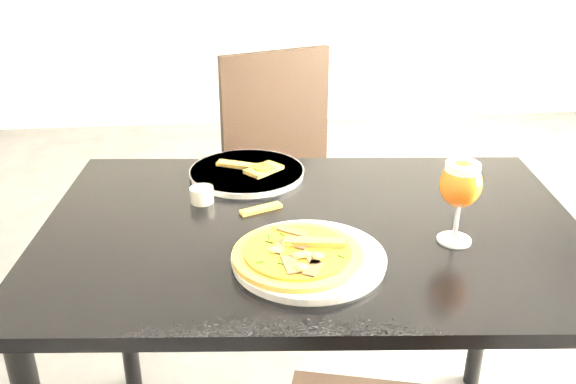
{
  "coord_description": "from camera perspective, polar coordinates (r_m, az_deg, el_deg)",
  "views": [
    {
      "loc": [
        -0.45,
        -1.22,
        1.42
      ],
      "look_at": [
        -0.33,
        0.04,
        0.83
      ],
      "focal_mm": 40.0,
      "sensor_mm": 36.0,
      "label": 1
    }
  ],
  "objects": [
    {
      "name": "loose_crust",
      "position": [
        1.49,
        -2.42,
        -1.51
      ],
      "size": [
        0.1,
        0.06,
        0.01
      ],
      "primitive_type": "cube",
      "rotation": [
        0.0,
        0.0,
        0.41
      ],
      "color": "olive",
      "rests_on": "dining_table"
    },
    {
      "name": "dining_table",
      "position": [
        1.48,
        2.07,
        -6.01
      ],
      "size": [
        1.26,
        0.9,
        0.75
      ],
      "rotation": [
        0.0,
        0.0,
        -0.09
      ],
      "color": "black",
      "rests_on": "ground"
    },
    {
      "name": "plate_main",
      "position": [
        1.29,
        1.85,
        -5.96
      ],
      "size": [
        0.39,
        0.39,
        0.02
      ],
      "primitive_type": "cylinder",
      "rotation": [
        0.0,
        0.0,
        -0.34
      ],
      "color": "silver",
      "rests_on": "dining_table"
    },
    {
      "name": "plate_second",
      "position": [
        1.68,
        -3.68,
        1.74
      ],
      "size": [
        0.32,
        0.32,
        0.02
      ],
      "primitive_type": "cylinder",
      "rotation": [
        0.0,
        0.0,
        -0.08
      ],
      "color": "silver",
      "rests_on": "dining_table"
    },
    {
      "name": "pizza",
      "position": [
        1.27,
        0.91,
        -5.49
      ],
      "size": [
        0.26,
        0.26,
        0.03
      ],
      "rotation": [
        0.0,
        0.0,
        -0.47
      ],
      "color": "olive",
      "rests_on": "plate_main"
    },
    {
      "name": "chair_far",
      "position": [
        2.28,
        0.22,
        1.48
      ],
      "size": [
        0.55,
        0.55,
        0.93
      ],
      "rotation": [
        0.0,
        0.0,
        0.34
      ],
      "color": "black",
      "rests_on": "ground"
    },
    {
      "name": "crust_scraps",
      "position": [
        1.68,
        -2.96,
        2.18
      ],
      "size": [
        0.18,
        0.13,
        0.01
      ],
      "rotation": [
        0.0,
        0.0,
        0.02
      ],
      "color": "olive",
      "rests_on": "plate_second"
    },
    {
      "name": "beer_glass",
      "position": [
        1.35,
        15.11,
        0.64
      ],
      "size": [
        0.09,
        0.09,
        0.18
      ],
      "color": "silver",
      "rests_on": "dining_table"
    },
    {
      "name": "sauce_cup",
      "position": [
        1.54,
        -7.68,
        -0.19
      ],
      "size": [
        0.06,
        0.06,
        0.04
      ],
      "color": "beige",
      "rests_on": "dining_table"
    }
  ]
}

